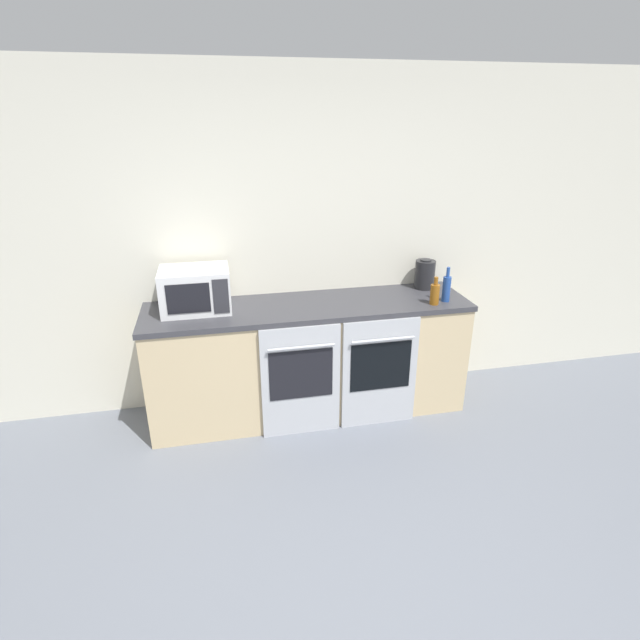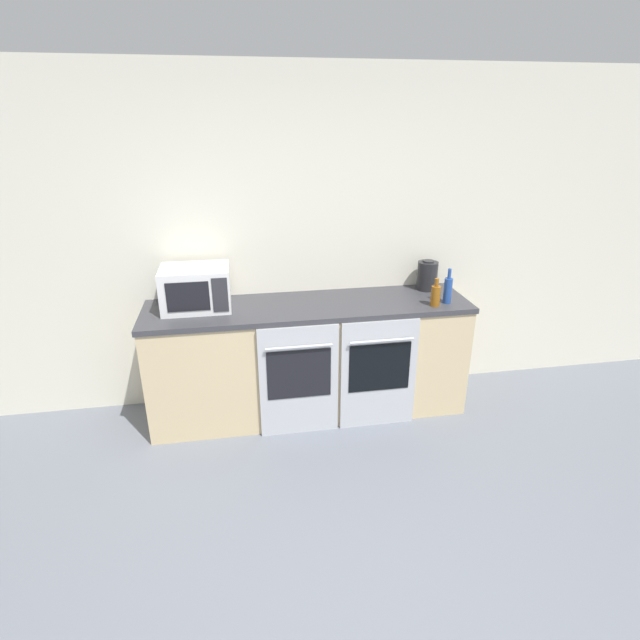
{
  "view_description": "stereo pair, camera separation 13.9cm",
  "coord_description": "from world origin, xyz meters",
  "views": [
    {
      "loc": [
        -0.66,
        -1.44,
        2.25
      ],
      "look_at": [
        0.09,
        2.02,
        0.78
      ],
      "focal_mm": 28.0,
      "sensor_mm": 36.0,
      "label": 1
    },
    {
      "loc": [
        -0.52,
        -1.47,
        2.25
      ],
      "look_at": [
        0.09,
        2.02,
        0.78
      ],
      "focal_mm": 28.0,
      "sensor_mm": 36.0,
      "label": 2
    }
  ],
  "objects": [
    {
      "name": "bottle_blue",
      "position": [
        1.04,
        1.87,
        1.02
      ],
      "size": [
        0.06,
        0.06,
        0.27
      ],
      "color": "#234793",
      "rests_on": "counter_back"
    },
    {
      "name": "bottle_amber",
      "position": [
        0.93,
        1.82,
        1.0
      ],
      "size": [
        0.07,
        0.07,
        0.21
      ],
      "color": "#8C5114",
      "rests_on": "counter_back"
    },
    {
      "name": "oven_right",
      "position": [
        0.48,
        1.7,
        0.44
      ],
      "size": [
        0.58,
        0.06,
        0.87
      ],
      "color": "#B7BABF",
      "rests_on": "ground_plane"
    },
    {
      "name": "microwave",
      "position": [
        -0.82,
        2.08,
        1.07
      ],
      "size": [
        0.49,
        0.37,
        0.31
      ],
      "color": "silver",
      "rests_on": "counter_back"
    },
    {
      "name": "wall_back",
      "position": [
        0.0,
        2.35,
        1.3
      ],
      "size": [
        10.0,
        0.06,
        2.6
      ],
      "color": "silver",
      "rests_on": "ground_plane"
    },
    {
      "name": "kettle",
      "position": [
        1.0,
        2.19,
        1.03
      ],
      "size": [
        0.16,
        0.16,
        0.24
      ],
      "color": "#232326",
      "rests_on": "counter_back"
    },
    {
      "name": "counter_back",
      "position": [
        0.0,
        2.02,
        0.46
      ],
      "size": [
        2.46,
        0.63,
        0.91
      ],
      "color": "#D1B789",
      "rests_on": "ground_plane"
    },
    {
      "name": "oven_left",
      "position": [
        -0.12,
        1.7,
        0.44
      ],
      "size": [
        0.58,
        0.06,
        0.87
      ],
      "color": "#B7BABF",
      "rests_on": "ground_plane"
    }
  ]
}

